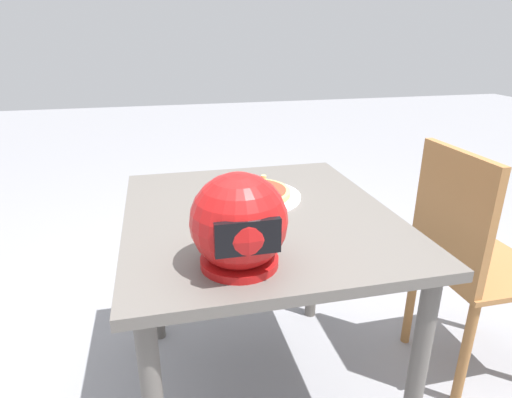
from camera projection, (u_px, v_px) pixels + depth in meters
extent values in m
plane|color=gray|center=(258.00, 391.00, 1.62)|extent=(14.00, 14.00, 0.00)
cube|color=#5B5651|center=(259.00, 216.00, 1.36)|extent=(0.82, 0.94, 0.03)
cylinder|color=#5B5651|center=(313.00, 249.00, 1.93)|extent=(0.05, 0.05, 0.70)
cylinder|color=#5B5651|center=(153.00, 267.00, 1.78)|extent=(0.05, 0.05, 0.70)
cylinder|color=#5B5651|center=(416.00, 383.00, 1.19)|extent=(0.05, 0.05, 0.70)
cylinder|color=white|center=(254.00, 197.00, 1.46)|extent=(0.32, 0.32, 0.01)
cylinder|color=tan|center=(254.00, 192.00, 1.45)|extent=(0.25, 0.25, 0.02)
cylinder|color=red|center=(254.00, 190.00, 1.45)|extent=(0.22, 0.22, 0.00)
sphere|color=#234C1E|center=(253.00, 180.00, 1.51)|extent=(0.03, 0.03, 0.03)
sphere|color=#234C1E|center=(249.00, 190.00, 1.41)|extent=(0.03, 0.03, 0.03)
sphere|color=#234C1E|center=(242.00, 186.00, 1.44)|extent=(0.04, 0.04, 0.04)
sphere|color=#234C1E|center=(237.00, 187.00, 1.43)|extent=(0.04, 0.04, 0.04)
cylinder|color=#E0D172|center=(264.00, 178.00, 1.53)|extent=(0.02, 0.02, 0.02)
cylinder|color=#E0D172|center=(254.00, 184.00, 1.48)|extent=(0.02, 0.02, 0.02)
cylinder|color=#E0D172|center=(249.00, 186.00, 1.45)|extent=(0.03, 0.03, 0.02)
cylinder|color=#E0D172|center=(249.00, 180.00, 1.51)|extent=(0.02, 0.02, 0.02)
cylinder|color=#E0D172|center=(244.00, 189.00, 1.42)|extent=(0.02, 0.02, 0.02)
sphere|color=#B21414|center=(239.00, 221.00, 1.00)|extent=(0.23, 0.23, 0.23)
cylinder|color=#B21414|center=(239.00, 261.00, 1.04)|extent=(0.19, 0.19, 0.02)
cube|color=black|center=(248.00, 238.00, 0.91)|extent=(0.14, 0.02, 0.08)
cube|color=#996638|center=(485.00, 268.00, 1.61)|extent=(0.40, 0.40, 0.02)
cube|color=#996638|center=(452.00, 214.00, 1.48)|extent=(0.03, 0.38, 0.45)
cylinder|color=#996638|center=(481.00, 289.00, 1.88)|extent=(0.04, 0.04, 0.43)
cylinder|color=#996638|center=(411.00, 299.00, 1.81)|extent=(0.04, 0.04, 0.43)
cylinder|color=#996638|center=(465.00, 354.00, 1.50)|extent=(0.04, 0.04, 0.43)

